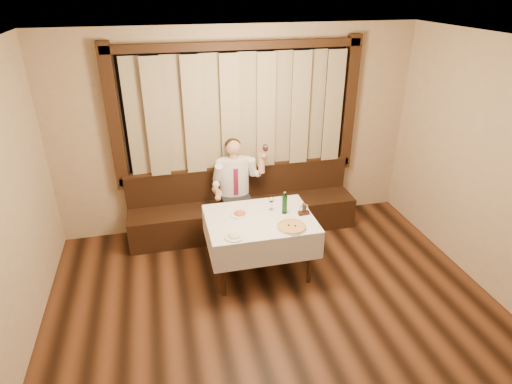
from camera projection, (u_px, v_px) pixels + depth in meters
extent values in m
cube|color=black|center=(304.00, 379.00, 3.93)|extent=(5.00, 6.00, 0.01)
cube|color=silver|center=(326.00, 66.00, 2.68)|extent=(5.00, 6.00, 0.01)
cube|color=tan|center=(238.00, 132.00, 5.91)|extent=(5.00, 0.01, 2.80)
cube|color=black|center=(238.00, 111.00, 5.76)|extent=(3.00, 0.02, 1.60)
cube|color=orange|center=(187.00, 136.00, 5.74)|extent=(0.50, 0.01, 0.40)
cube|color=black|center=(239.00, 170.00, 6.11)|extent=(3.30, 0.12, 0.10)
cube|color=black|center=(237.00, 45.00, 5.35)|extent=(3.30, 0.12, 0.10)
cube|color=black|center=(114.00, 120.00, 5.40)|extent=(0.16, 0.12, 1.90)
cube|color=black|center=(349.00, 104.00, 6.06)|extent=(0.16, 0.12, 1.90)
cube|color=#857656|center=(239.00, 113.00, 5.67)|extent=(2.90, 0.08, 1.55)
cube|color=black|center=(244.00, 217.00, 6.16)|extent=(3.20, 0.60, 0.45)
cube|color=black|center=(240.00, 182.00, 6.17)|extent=(3.20, 0.12, 0.45)
cube|color=black|center=(239.00, 166.00, 6.06)|extent=(3.20, 0.14, 0.04)
cylinder|color=black|center=(223.00, 270.00, 4.82)|extent=(0.06, 0.06, 0.71)
cylinder|color=black|center=(310.00, 257.00, 5.03)|extent=(0.06, 0.06, 0.71)
cylinder|color=black|center=(213.00, 236.00, 5.46)|extent=(0.06, 0.06, 0.71)
cylinder|color=black|center=(291.00, 226.00, 5.68)|extent=(0.06, 0.06, 0.71)
cube|color=black|center=(260.00, 220.00, 5.08)|extent=(1.20, 0.90, 0.04)
cube|color=white|center=(260.00, 218.00, 5.07)|extent=(1.26, 0.96, 0.01)
cube|color=white|center=(270.00, 253.00, 4.73)|extent=(1.26, 0.01, 0.35)
cube|color=white|center=(251.00, 212.00, 5.56)|extent=(1.26, 0.01, 0.35)
cube|color=white|center=(208.00, 237.00, 5.02)|extent=(0.01, 0.96, 0.35)
cube|color=white|center=(309.00, 224.00, 5.28)|extent=(0.01, 0.96, 0.35)
cylinder|color=white|center=(292.00, 227.00, 4.86)|extent=(0.35, 0.35, 0.01)
cylinder|color=orange|center=(292.00, 226.00, 4.86)|extent=(0.32, 0.32, 0.01)
torus|color=tan|center=(292.00, 226.00, 4.85)|extent=(0.33, 0.33, 0.02)
sphere|color=black|center=(289.00, 225.00, 4.86)|extent=(0.02, 0.02, 0.02)
sphere|color=black|center=(295.00, 226.00, 4.85)|extent=(0.02, 0.02, 0.02)
cylinder|color=white|center=(240.00, 214.00, 5.13)|extent=(0.23, 0.23, 0.01)
ellipsoid|color=#BC511E|center=(240.00, 211.00, 5.11)|extent=(0.14, 0.14, 0.06)
cylinder|color=white|center=(234.00, 237.00, 4.68)|extent=(0.23, 0.23, 0.01)
ellipsoid|color=beige|center=(234.00, 234.00, 4.66)|extent=(0.14, 0.14, 0.06)
cylinder|color=#0E451A|center=(285.00, 205.00, 5.12)|extent=(0.06, 0.06, 0.23)
cylinder|color=#0E451A|center=(285.00, 195.00, 5.06)|extent=(0.02, 0.02, 0.05)
cylinder|color=silver|center=(285.00, 192.00, 5.04)|extent=(0.03, 0.03, 0.01)
cylinder|color=white|center=(271.00, 210.00, 5.24)|extent=(0.06, 0.06, 0.01)
cylinder|color=white|center=(271.00, 206.00, 5.21)|extent=(0.01, 0.01, 0.09)
ellipsoid|color=white|center=(271.00, 200.00, 5.18)|extent=(0.07, 0.07, 0.08)
cube|color=black|center=(304.00, 213.00, 5.13)|extent=(0.13, 0.07, 0.04)
cube|color=black|center=(304.00, 208.00, 5.10)|extent=(0.02, 0.07, 0.10)
cylinder|color=white|center=(301.00, 210.00, 5.10)|extent=(0.03, 0.03, 0.08)
cylinder|color=silver|center=(301.00, 207.00, 5.08)|extent=(0.04, 0.04, 0.01)
cylinder|color=white|center=(307.00, 209.00, 5.12)|extent=(0.03, 0.03, 0.08)
cylinder|color=silver|center=(307.00, 206.00, 5.10)|extent=(0.04, 0.04, 0.01)
cube|color=black|center=(237.00, 203.00, 5.90)|extent=(0.39, 0.43, 0.15)
cube|color=black|center=(232.00, 230.00, 5.83)|extent=(0.11, 0.12, 0.45)
cube|color=black|center=(248.00, 228.00, 5.87)|extent=(0.11, 0.12, 0.45)
ellipsoid|color=white|center=(234.00, 176.00, 5.87)|extent=(0.41, 0.25, 0.52)
cube|color=maroon|center=(236.00, 182.00, 5.77)|extent=(0.06, 0.01, 0.39)
cylinder|color=tan|center=(234.00, 156.00, 5.74)|extent=(0.10, 0.10, 0.08)
sphere|color=tan|center=(233.00, 147.00, 5.68)|extent=(0.20, 0.20, 0.20)
ellipsoid|color=black|center=(233.00, 144.00, 5.70)|extent=(0.21, 0.21, 0.16)
sphere|color=white|center=(220.00, 163.00, 5.74)|extent=(0.13, 0.13, 0.13)
sphere|color=white|center=(248.00, 161.00, 5.82)|extent=(0.13, 0.13, 0.13)
sphere|color=tan|center=(218.00, 198.00, 5.52)|extent=(0.08, 0.08, 0.08)
sphere|color=tan|center=(264.00, 155.00, 5.66)|extent=(0.09, 0.09, 0.09)
cylinder|color=white|center=(265.00, 153.00, 5.62)|extent=(0.01, 0.01, 0.11)
ellipsoid|color=white|center=(265.00, 147.00, 5.58)|extent=(0.08, 0.08, 0.10)
ellipsoid|color=#4C070F|center=(265.00, 149.00, 5.59)|extent=(0.06, 0.06, 0.06)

